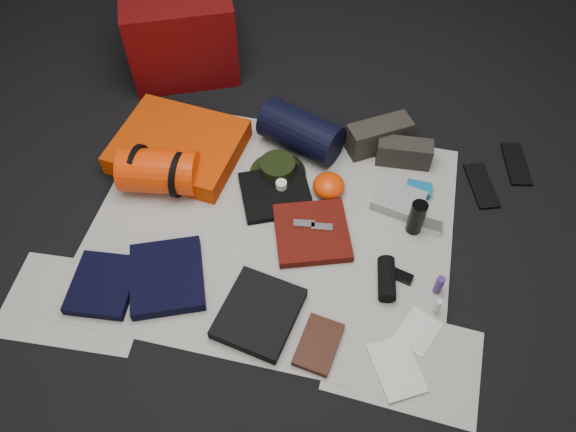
% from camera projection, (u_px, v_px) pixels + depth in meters
% --- Properties ---
extents(floor, '(4.50, 4.50, 0.02)m').
position_uv_depth(floor, '(272.00, 228.00, 2.55)').
color(floor, black).
rests_on(floor, ground).
extents(newspaper_mat, '(1.60, 1.30, 0.01)m').
position_uv_depth(newspaper_mat, '(272.00, 226.00, 2.54)').
color(newspaper_mat, beige).
rests_on(newspaper_mat, floor).
extents(newspaper_sheet_front_left, '(0.61, 0.44, 0.00)m').
position_uv_depth(newspaper_sheet_front_left, '(76.00, 302.00, 2.32)').
color(newspaper_sheet_front_left, beige).
rests_on(newspaper_sheet_front_left, floor).
extents(newspaper_sheet_front_right, '(0.60, 0.43, 0.00)m').
position_uv_depth(newspaper_sheet_front_right, '(404.00, 360.00, 2.17)').
color(newspaper_sheet_front_right, beige).
rests_on(newspaper_sheet_front_right, floor).
extents(red_cabinet, '(0.70, 0.65, 0.47)m').
position_uv_depth(red_cabinet, '(181.00, 31.00, 3.02)').
color(red_cabinet, '#520607').
rests_on(red_cabinet, floor).
extents(sleeping_pad, '(0.63, 0.54, 0.11)m').
position_uv_depth(sleeping_pad, '(179.00, 146.00, 2.75)').
color(sleeping_pad, '#CB3602').
rests_on(sleeping_pad, newspaper_mat).
extents(stuff_sack, '(0.38, 0.26, 0.21)m').
position_uv_depth(stuff_sack, '(159.00, 171.00, 2.59)').
color(stuff_sack, '#E83203').
rests_on(stuff_sack, newspaper_mat).
extents(sack_strap_left, '(0.02, 0.22, 0.22)m').
position_uv_depth(sack_strap_left, '(138.00, 167.00, 2.60)').
color(sack_strap_left, black).
rests_on(sack_strap_left, newspaper_mat).
extents(sack_strap_right, '(0.03, 0.22, 0.22)m').
position_uv_depth(sack_strap_right, '(179.00, 175.00, 2.58)').
color(sack_strap_right, black).
rests_on(sack_strap_right, newspaper_mat).
extents(navy_duffel, '(0.44, 0.33, 0.21)m').
position_uv_depth(navy_duffel, '(301.00, 132.00, 2.74)').
color(navy_duffel, black).
rests_on(navy_duffel, newspaper_mat).
extents(boonie_brim, '(0.34, 0.34, 0.01)m').
position_uv_depth(boonie_brim, '(278.00, 173.00, 2.72)').
color(boonie_brim, black).
rests_on(boonie_brim, newspaper_mat).
extents(boonie_crown, '(0.17, 0.17, 0.08)m').
position_uv_depth(boonie_crown, '(278.00, 168.00, 2.68)').
color(boonie_crown, black).
rests_on(boonie_crown, boonie_brim).
extents(hiking_boot_left, '(0.33, 0.27, 0.16)m').
position_uv_depth(hiking_boot_left, '(379.00, 136.00, 2.76)').
color(hiking_boot_left, '#2D2923').
rests_on(hiking_boot_left, newspaper_mat).
extents(hiking_boot_right, '(0.27, 0.12, 0.13)m').
position_uv_depth(hiking_boot_right, '(404.00, 153.00, 2.71)').
color(hiking_boot_right, '#2D2923').
rests_on(hiking_boot_right, newspaper_mat).
extents(flip_flop_left, '(0.18, 0.29, 0.02)m').
position_uv_depth(flip_flop_left, '(481.00, 186.00, 2.67)').
color(flip_flop_left, black).
rests_on(flip_flop_left, floor).
extents(flip_flop_right, '(0.15, 0.28, 0.01)m').
position_uv_depth(flip_flop_right, '(516.00, 164.00, 2.76)').
color(flip_flop_right, black).
rests_on(flip_flop_right, floor).
extents(trousers_navy_a, '(0.28, 0.31, 0.04)m').
position_uv_depth(trousers_navy_a, '(103.00, 285.00, 2.33)').
color(trousers_navy_a, black).
rests_on(trousers_navy_a, newspaper_mat).
extents(trousers_navy_b, '(0.41, 0.43, 0.05)m').
position_uv_depth(trousers_navy_b, '(167.00, 277.00, 2.35)').
color(trousers_navy_b, black).
rests_on(trousers_navy_b, newspaper_mat).
extents(trousers_charcoal, '(0.34, 0.38, 0.05)m').
position_uv_depth(trousers_charcoal, '(259.00, 313.00, 2.25)').
color(trousers_charcoal, black).
rests_on(trousers_charcoal, newspaper_mat).
extents(black_tshirt, '(0.41, 0.40, 0.03)m').
position_uv_depth(black_tshirt, '(276.00, 193.00, 2.63)').
color(black_tshirt, black).
rests_on(black_tshirt, newspaper_mat).
extents(red_shirt, '(0.41, 0.41, 0.04)m').
position_uv_depth(red_shirt, '(312.00, 233.00, 2.49)').
color(red_shirt, '#4F0E08').
rests_on(red_shirt, newspaper_mat).
extents(orange_stuff_sack, '(0.20, 0.20, 0.10)m').
position_uv_depth(orange_stuff_sack, '(329.00, 186.00, 2.61)').
color(orange_stuff_sack, '#E83203').
rests_on(orange_stuff_sack, newspaper_mat).
extents(first_aid_pouch, '(0.25, 0.21, 0.06)m').
position_uv_depth(first_aid_pouch, '(399.00, 201.00, 2.59)').
color(first_aid_pouch, gray).
rests_on(first_aid_pouch, newspaper_mat).
extents(water_bottle, '(0.09, 0.09, 0.18)m').
position_uv_depth(water_bottle, '(417.00, 217.00, 2.46)').
color(water_bottle, black).
rests_on(water_bottle, newspaper_mat).
extents(speaker, '(0.10, 0.20, 0.07)m').
position_uv_depth(speaker, '(387.00, 279.00, 2.33)').
color(speaker, black).
rests_on(speaker, newspaper_mat).
extents(compact_camera, '(0.11, 0.07, 0.04)m').
position_uv_depth(compact_camera, '(430.00, 227.00, 2.51)').
color(compact_camera, silver).
rests_on(compact_camera, newspaper_mat).
extents(cyan_case, '(0.12, 0.08, 0.04)m').
position_uv_depth(cyan_case, '(419.00, 189.00, 2.64)').
color(cyan_case, '#0F6495').
rests_on(cyan_case, newspaper_mat).
extents(toiletry_purple, '(0.04, 0.04, 0.10)m').
position_uv_depth(toiletry_purple, '(439.00, 285.00, 2.30)').
color(toiletry_purple, '#43226D').
rests_on(toiletry_purple, newspaper_mat).
extents(toiletry_clear, '(0.03, 0.03, 0.09)m').
position_uv_depth(toiletry_clear, '(437.00, 306.00, 2.25)').
color(toiletry_clear, '#BBC0BC').
rests_on(toiletry_clear, newspaper_mat).
extents(paperback_book, '(0.18, 0.24, 0.03)m').
position_uv_depth(paperback_book, '(318.00, 345.00, 2.18)').
color(paperback_book, black).
rests_on(paperback_book, newspaper_mat).
extents(map_booklet, '(0.26, 0.28, 0.01)m').
position_uv_depth(map_booklet, '(397.00, 368.00, 2.14)').
color(map_booklet, beige).
rests_on(map_booklet, newspaper_mat).
extents(map_printout, '(0.20, 0.22, 0.01)m').
position_uv_depth(map_printout, '(418.00, 331.00, 2.23)').
color(map_printout, beige).
rests_on(map_printout, newspaper_mat).
extents(sunglasses, '(0.11, 0.07, 0.03)m').
position_uv_depth(sunglasses, '(400.00, 276.00, 2.37)').
color(sunglasses, black).
rests_on(sunglasses, newspaper_mat).
extents(key_cluster, '(0.09, 0.09, 0.01)m').
position_uv_depth(key_cluster, '(92.00, 293.00, 2.33)').
color(key_cluster, silver).
rests_on(key_cluster, newspaper_mat).
extents(tape_roll, '(0.05, 0.05, 0.03)m').
position_uv_depth(tape_roll, '(281.00, 185.00, 2.62)').
color(tape_roll, silver).
rests_on(tape_roll, black_tshirt).
extents(energy_bar_a, '(0.10, 0.05, 0.01)m').
position_uv_depth(energy_bar_a, '(304.00, 224.00, 2.48)').
color(energy_bar_a, silver).
rests_on(energy_bar_a, red_shirt).
extents(energy_bar_b, '(0.10, 0.05, 0.01)m').
position_uv_depth(energy_bar_b, '(322.00, 227.00, 2.47)').
color(energy_bar_b, silver).
rests_on(energy_bar_b, red_shirt).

